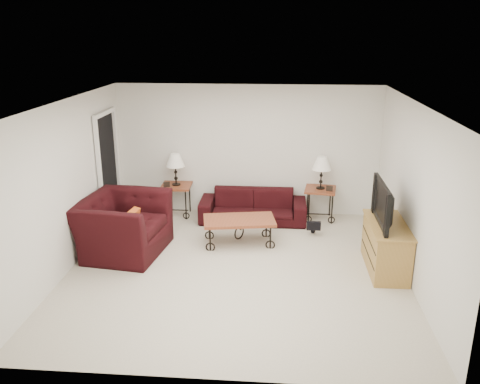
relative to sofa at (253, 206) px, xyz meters
name	(u,v)px	position (x,y,z in m)	size (l,w,h in m)	color
ground	(236,269)	(-0.14, -2.02, -0.29)	(5.00, 5.00, 0.00)	beige
wall_back	(248,150)	(-0.14, 0.48, 0.96)	(5.00, 0.02, 2.50)	silver
wall_front	(213,271)	(-0.14, -4.52, 0.96)	(5.00, 0.02, 2.50)	silver
wall_left	(68,186)	(-2.64, -2.02, 0.96)	(0.02, 5.00, 2.50)	silver
wall_right	(414,195)	(2.36, -2.02, 0.96)	(0.02, 5.00, 2.50)	silver
ceiling	(236,103)	(-0.14, -2.02, 2.21)	(5.00, 5.00, 0.00)	white
doorway	(108,171)	(-2.61, -0.37, 0.73)	(0.08, 0.94, 2.04)	black
sofa	(253,206)	(0.00, 0.00, 0.00)	(1.98, 0.78, 0.58)	black
side_table_left	(177,200)	(-1.49, 0.18, 0.02)	(0.56, 0.56, 0.62)	brown
side_table_right	(320,204)	(1.26, 0.18, 0.02)	(0.56, 0.56, 0.62)	brown
lamp_left	(176,169)	(-1.49, 0.18, 0.63)	(0.35, 0.35, 0.62)	black
lamp_right	(321,173)	(1.26, 0.18, 0.63)	(0.35, 0.35, 0.62)	black
photo_frame_left	(167,184)	(-1.64, 0.03, 0.38)	(0.12, 0.02, 0.10)	black
photo_frame_right	(329,189)	(1.41, 0.03, 0.38)	(0.12, 0.02, 0.10)	black
coffee_table	(239,231)	(-0.17, -1.07, -0.07)	(1.18, 0.64, 0.44)	brown
armchair	(123,225)	(-2.01, -1.55, 0.17)	(1.41, 1.23, 0.92)	black
throw_pillow	(131,223)	(-1.86, -1.60, 0.23)	(0.41, 0.11, 0.41)	#D2441A
tv_stand	(386,247)	(2.09, -1.83, 0.08)	(0.51, 1.22, 0.73)	#AC7F40
television	(389,204)	(2.07, -1.83, 0.76)	(1.09, 0.14, 0.63)	black
backpack	(313,221)	(1.10, -0.54, -0.05)	(0.37, 0.28, 0.48)	black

